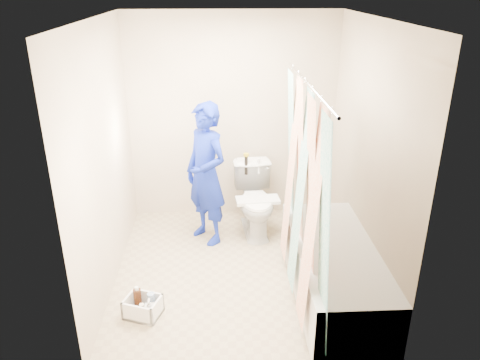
{
  "coord_description": "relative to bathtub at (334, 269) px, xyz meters",
  "views": [
    {
      "loc": [
        -0.19,
        -3.96,
        2.69
      ],
      "look_at": [
        0.03,
        0.25,
        0.87
      ],
      "focal_mm": 35.0,
      "sensor_mm": 36.0,
      "label": 1
    }
  ],
  "objects": [
    {
      "name": "tank_lid",
      "position": [
        -0.6,
        1.08,
        0.19
      ],
      "size": [
        0.49,
        0.24,
        0.04
      ],
      "primitive_type": "cube",
      "rotation": [
        0.0,
        0.0,
        0.08
      ],
      "color": "white",
      "rests_on": "toilet"
    },
    {
      "name": "floor",
      "position": [
        -0.85,
        0.43,
        -0.27
      ],
      "size": [
        2.6,
        2.6,
        0.0
      ],
      "primitive_type": "plane",
      "color": "tan",
      "rests_on": "ground"
    },
    {
      "name": "wall_back",
      "position": [
        -0.85,
        1.73,
        0.93
      ],
      "size": [
        2.4,
        0.02,
        2.4
      ],
      "primitive_type": "cube",
      "color": "beige",
      "rests_on": "ground"
    },
    {
      "name": "wall_right",
      "position": [
        0.35,
        0.43,
        0.93
      ],
      "size": [
        0.02,
        2.6,
        2.4
      ],
      "primitive_type": "cube",
      "color": "beige",
      "rests_on": "ground"
    },
    {
      "name": "wall_left",
      "position": [
        -2.05,
        0.43,
        0.93
      ],
      "size": [
        0.02,
        2.6,
        2.4
      ],
      "primitive_type": "cube",
      "color": "beige",
      "rests_on": "ground"
    },
    {
      "name": "bathtub",
      "position": [
        0.0,
        0.0,
        0.0
      ],
      "size": [
        0.7,
        1.75,
        0.5
      ],
      "color": "silver",
      "rests_on": "ground"
    },
    {
      "name": "tank_internals",
      "position": [
        -0.67,
        1.41,
        0.5
      ],
      "size": [
        0.19,
        0.06,
        0.25
      ],
      "color": "black",
      "rests_on": "toilet"
    },
    {
      "name": "cleaning_caddy",
      "position": [
        -1.7,
        -0.23,
        -0.19
      ],
      "size": [
        0.35,
        0.32,
        0.22
      ],
      "rotation": [
        0.0,
        0.0,
        -0.35
      ],
      "color": "white",
      "rests_on": "ground"
    },
    {
      "name": "toilet",
      "position": [
        -0.61,
        1.21,
        0.12
      ],
      "size": [
        0.49,
        0.79,
        0.77
      ],
      "primitive_type": "imported",
      "rotation": [
        0.0,
        0.0,
        0.08
      ],
      "color": "white",
      "rests_on": "ground"
    },
    {
      "name": "shower_curtain",
      "position": [
        -0.33,
        0.0,
        0.75
      ],
      "size": [
        0.06,
        1.75,
        1.8
      ],
      "primitive_type": "cube",
      "color": "white",
      "rests_on": "curtain_rod"
    },
    {
      "name": "plumber",
      "position": [
        -1.16,
        1.07,
        0.51
      ],
      "size": [
        0.65,
        0.68,
        1.56
      ],
      "primitive_type": "imported",
      "rotation": [
        0.0,
        0.0,
        -0.88
      ],
      "color": "navy",
      "rests_on": "ground"
    },
    {
      "name": "curtain_rod",
      "position": [
        -0.33,
        0.0,
        1.68
      ],
      "size": [
        0.02,
        1.9,
        0.02
      ],
      "primitive_type": "cylinder",
      "rotation": [
        1.57,
        0.0,
        0.0
      ],
      "color": "silver",
      "rests_on": "wall_back"
    },
    {
      "name": "wall_front",
      "position": [
        -0.85,
        -0.88,
        0.93
      ],
      "size": [
        2.4,
        0.02,
        2.4
      ],
      "primitive_type": "cube",
      "color": "beige",
      "rests_on": "ground"
    },
    {
      "name": "ceiling",
      "position": [
        -0.85,
        0.43,
        2.13
      ],
      "size": [
        2.4,
        2.6,
        0.02
      ],
      "primitive_type": "cube",
      "color": "white",
      "rests_on": "wall_back"
    }
  ]
}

